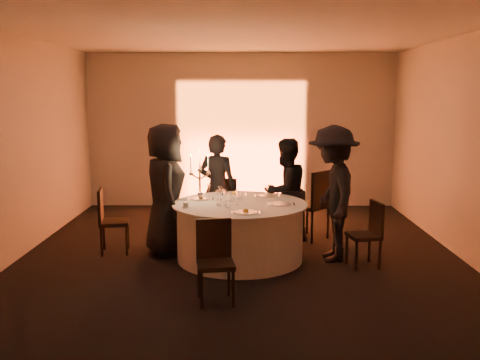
{
  "coord_description": "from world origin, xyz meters",
  "views": [
    {
      "loc": [
        0.05,
        -6.98,
        2.21
      ],
      "look_at": [
        0.0,
        0.2,
        1.05
      ],
      "focal_mm": 40.0,
      "sensor_mm": 36.0,
      "label": 1
    }
  ],
  "objects_px": {
    "chair_back_right": "(315,201)",
    "guest_back_right": "(285,191)",
    "guest_back_left": "(217,188)",
    "chair_back_left": "(225,202)",
    "chair_right": "(369,231)",
    "banquet_table": "(240,231)",
    "chair_front": "(215,256)",
    "chair_left": "(109,217)",
    "coffee_cup": "(186,205)",
    "candelabra": "(200,182)",
    "guest_left": "(166,190)",
    "guest_right": "(333,194)"
  },
  "relations": [
    {
      "from": "chair_back_right",
      "to": "guest_back_right",
      "type": "bearing_deg",
      "value": -29.12
    },
    {
      "from": "banquet_table",
      "to": "guest_left",
      "type": "distance_m",
      "value": 1.18
    },
    {
      "from": "chair_front",
      "to": "guest_left",
      "type": "distance_m",
      "value": 1.91
    },
    {
      "from": "chair_right",
      "to": "chair_front",
      "type": "xyz_separation_m",
      "value": [
        -1.92,
        -1.16,
        0.02
      ]
    },
    {
      "from": "chair_front",
      "to": "coffee_cup",
      "type": "height_order",
      "value": "chair_front"
    },
    {
      "from": "banquet_table",
      "to": "candelabra",
      "type": "bearing_deg",
      "value": 158.16
    },
    {
      "from": "chair_back_right",
      "to": "chair_front",
      "type": "relative_size",
      "value": 1.22
    },
    {
      "from": "chair_back_right",
      "to": "candelabra",
      "type": "distance_m",
      "value": 1.88
    },
    {
      "from": "chair_right",
      "to": "coffee_cup",
      "type": "distance_m",
      "value": 2.38
    },
    {
      "from": "guest_back_right",
      "to": "coffee_cup",
      "type": "distance_m",
      "value": 1.76
    },
    {
      "from": "chair_left",
      "to": "coffee_cup",
      "type": "height_order",
      "value": "chair_left"
    },
    {
      "from": "chair_back_right",
      "to": "coffee_cup",
      "type": "bearing_deg",
      "value": -11.24
    },
    {
      "from": "chair_back_left",
      "to": "coffee_cup",
      "type": "distance_m",
      "value": 1.74
    },
    {
      "from": "chair_left",
      "to": "guest_back_right",
      "type": "bearing_deg",
      "value": -86.31
    },
    {
      "from": "guest_right",
      "to": "coffee_cup",
      "type": "relative_size",
      "value": 16.44
    },
    {
      "from": "candelabra",
      "to": "chair_left",
      "type": "bearing_deg",
      "value": 177.69
    },
    {
      "from": "chair_left",
      "to": "coffee_cup",
      "type": "relative_size",
      "value": 8.26
    },
    {
      "from": "chair_left",
      "to": "banquet_table",
      "type": "bearing_deg",
      "value": -107.59
    },
    {
      "from": "banquet_table",
      "to": "chair_front",
      "type": "bearing_deg",
      "value": -100.08
    },
    {
      "from": "guest_back_left",
      "to": "candelabra",
      "type": "bearing_deg",
      "value": 94.59
    },
    {
      "from": "banquet_table",
      "to": "guest_back_left",
      "type": "relative_size",
      "value": 1.11
    },
    {
      "from": "guest_left",
      "to": "coffee_cup",
      "type": "height_order",
      "value": "guest_left"
    },
    {
      "from": "chair_left",
      "to": "chair_back_right",
      "type": "bearing_deg",
      "value": -85.74
    },
    {
      "from": "chair_back_left",
      "to": "guest_right",
      "type": "relative_size",
      "value": 0.5
    },
    {
      "from": "chair_front",
      "to": "guest_back_right",
      "type": "distance_m",
      "value": 2.49
    },
    {
      "from": "chair_right",
      "to": "guest_back_left",
      "type": "distance_m",
      "value": 2.4
    },
    {
      "from": "chair_back_right",
      "to": "guest_left",
      "type": "distance_m",
      "value": 2.29
    },
    {
      "from": "chair_left",
      "to": "candelabra",
      "type": "bearing_deg",
      "value": -101.46
    },
    {
      "from": "chair_right",
      "to": "guest_back_right",
      "type": "distance_m",
      "value": 1.54
    },
    {
      "from": "guest_back_left",
      "to": "chair_front",
      "type": "bearing_deg",
      "value": 111.74
    },
    {
      "from": "chair_right",
      "to": "guest_left",
      "type": "distance_m",
      "value": 2.77
    },
    {
      "from": "guest_left",
      "to": "chair_back_right",
      "type": "bearing_deg",
      "value": -84.85
    },
    {
      "from": "banquet_table",
      "to": "chair_right",
      "type": "relative_size",
      "value": 2.12
    },
    {
      "from": "chair_back_right",
      "to": "guest_back_left",
      "type": "relative_size",
      "value": 0.66
    },
    {
      "from": "chair_front",
      "to": "chair_back_right",
      "type": "bearing_deg",
      "value": 51.09
    },
    {
      "from": "banquet_table",
      "to": "chair_front",
      "type": "height_order",
      "value": "chair_front"
    },
    {
      "from": "guest_back_left",
      "to": "chair_back_left",
      "type": "bearing_deg",
      "value": -84.57
    },
    {
      "from": "chair_left",
      "to": "guest_back_right",
      "type": "xyz_separation_m",
      "value": [
        2.5,
        0.57,
        0.27
      ]
    },
    {
      "from": "chair_back_left",
      "to": "guest_right",
      "type": "distance_m",
      "value": 2.07
    },
    {
      "from": "chair_back_right",
      "to": "chair_right",
      "type": "distance_m",
      "value": 1.39
    },
    {
      "from": "chair_back_left",
      "to": "chair_right",
      "type": "relative_size",
      "value": 1.06
    },
    {
      "from": "chair_back_left",
      "to": "candelabra",
      "type": "height_order",
      "value": "candelabra"
    },
    {
      "from": "chair_front",
      "to": "guest_back_left",
      "type": "bearing_deg",
      "value": 82.89
    },
    {
      "from": "guest_right",
      "to": "coffee_cup",
      "type": "distance_m",
      "value": 1.94
    },
    {
      "from": "guest_back_left",
      "to": "banquet_table",
      "type": "bearing_deg",
      "value": 129.31
    },
    {
      "from": "chair_left",
      "to": "chair_front",
      "type": "distance_m",
      "value": 2.33
    },
    {
      "from": "chair_front",
      "to": "guest_back_right",
      "type": "height_order",
      "value": "guest_back_right"
    },
    {
      "from": "chair_front",
      "to": "candelabra",
      "type": "bearing_deg",
      "value": 90.65
    },
    {
      "from": "chair_right",
      "to": "guest_left",
      "type": "xyz_separation_m",
      "value": [
        -2.68,
        0.54,
        0.44
      ]
    },
    {
      "from": "chair_back_right",
      "to": "guest_back_left",
      "type": "bearing_deg",
      "value": -45.34
    }
  ]
}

